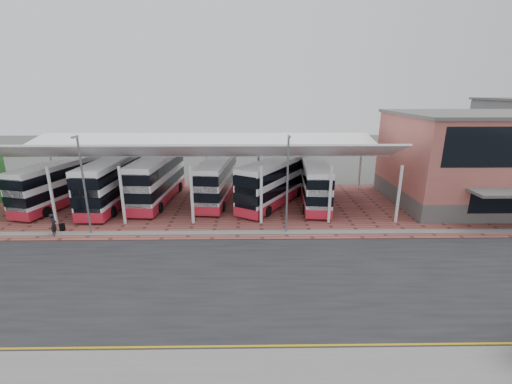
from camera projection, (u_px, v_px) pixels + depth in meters
ground at (265, 272)px, 22.21m from camera, size 140.00×140.00×0.00m
road at (266, 280)px, 21.25m from camera, size 120.00×14.00×0.02m
forecourt at (279, 206)px, 34.68m from camera, size 72.00×16.00×0.06m
north_kerb at (262, 233)px, 28.12m from camera, size 120.00×0.80×0.14m
yellow_line_near at (271, 351)px, 15.49m from camera, size 120.00×0.12×0.01m
yellow_line_far at (271, 346)px, 15.78m from camera, size 120.00×0.12×0.01m
canopy at (199, 148)px, 33.80m from camera, size 37.00×11.63×7.07m
terminal at (487, 159)px, 34.53m from camera, size 18.40×14.40×9.25m
lamp_west at (84, 183)px, 26.76m from camera, size 0.16×0.90×8.07m
lamp_east at (287, 182)px, 26.99m from camera, size 0.16×0.90×8.07m
bus_0 at (60, 184)px, 34.53m from camera, size 4.89×10.95×4.40m
bus_1 at (113, 182)px, 34.45m from camera, size 3.14×11.53×4.72m
bus_2 at (157, 179)px, 35.63m from camera, size 3.42×11.63×4.74m
bus_3 at (217, 180)px, 35.88m from camera, size 3.58×10.96×4.43m
bus_4 at (274, 182)px, 34.74m from camera, size 7.91×10.78×4.56m
bus_5 at (314, 183)px, 34.96m from camera, size 3.24×10.59×4.30m
pedestrian at (54, 225)px, 27.43m from camera, size 0.59×0.76×1.84m
suitcase at (62, 227)px, 28.48m from camera, size 0.37×0.26×0.63m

